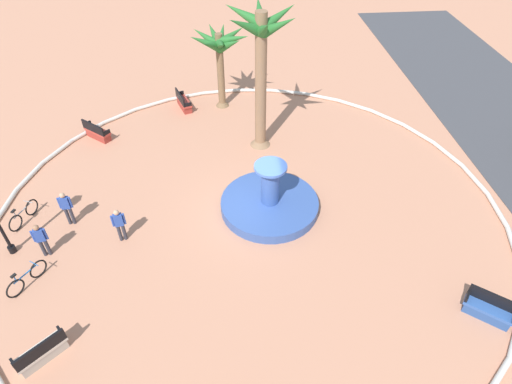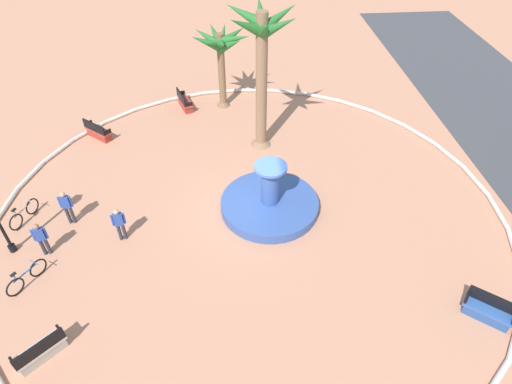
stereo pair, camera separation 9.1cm
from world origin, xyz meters
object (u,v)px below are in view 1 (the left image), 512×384
at_px(bench_north, 488,310).
at_px(person_pedestrian_stroll, 119,224).
at_px(person_cyclist_photo, 67,207).
at_px(palm_tree_by_curb, 220,47).
at_px(bench_east, 42,353).
at_px(bicycle_by_lamppost, 24,215).
at_px(bench_southwest, 184,103).
at_px(person_cyclist_helmet, 41,239).
at_px(palm_tree_near_fountain, 261,55).
at_px(bicycle_red_frame, 27,278).
at_px(fountain, 270,203).
at_px(bench_southeast, 97,133).

relative_size(bench_north, person_pedestrian_stroll, 0.97).
distance_m(person_cyclist_photo, person_pedestrian_stroll, 2.54).
relative_size(palm_tree_by_curb, bench_east, 2.99).
bearing_deg(bicycle_by_lamppost, bench_north, 70.40).
height_order(palm_tree_by_curb, bench_east, palm_tree_by_curb).
height_order(bench_southwest, person_cyclist_photo, person_cyclist_photo).
relative_size(bicycle_by_lamppost, person_cyclist_helmet, 1.01).
distance_m(bicycle_by_lamppost, person_cyclist_helmet, 2.48).
bearing_deg(bench_southwest, palm_tree_near_fountain, 45.16).
height_order(palm_tree_near_fountain, person_cyclist_helmet, palm_tree_near_fountain).
relative_size(bench_southwest, bicycle_by_lamppost, 1.03).
bearing_deg(person_cyclist_helmet, bicycle_by_lamppost, -144.00).
bearing_deg(bicycle_red_frame, fountain, 109.73).
xyz_separation_m(palm_tree_by_curb, bench_north, (15.12, 8.57, -3.20)).
bearing_deg(bench_north, fountain, -131.49).
height_order(palm_tree_near_fountain, bench_east, palm_tree_near_fountain).
height_order(bench_southwest, bicycle_by_lamppost, bench_southwest).
distance_m(bench_southwest, person_cyclist_helmet, 11.92).
bearing_deg(bicycle_by_lamppost, bench_southeast, 162.96).
bearing_deg(bench_southwest, bench_north, 35.83).
relative_size(palm_tree_by_curb, bench_southeast, 2.94).
relative_size(palm_tree_near_fountain, palm_tree_by_curb, 1.55).
xyz_separation_m(bench_east, person_pedestrian_stroll, (-4.97, 1.75, 0.56)).
height_order(bicycle_red_frame, person_cyclist_helmet, person_cyclist_helmet).
xyz_separation_m(bench_east, bicycle_red_frame, (-2.98, -1.35, 0.04)).
height_order(bench_southwest, person_pedestrian_stroll, person_pedestrian_stroll).
bearing_deg(bench_southeast, bicycle_by_lamppost, -17.04).
bearing_deg(person_cyclist_helmet, person_cyclist_photo, 161.64).
xyz_separation_m(fountain, person_pedestrian_stroll, (1.30, -6.10, 0.57)).
height_order(fountain, bench_east, fountain).
distance_m(bicycle_red_frame, person_pedestrian_stroll, 3.72).
xyz_separation_m(bench_southeast, bicycle_by_lamppost, (6.13, -1.88, 0.04)).
relative_size(bench_east, bicycle_by_lamppost, 0.94).
bearing_deg(person_cyclist_photo, person_cyclist_helmet, -18.36).
distance_m(palm_tree_by_curb, bench_southwest, 3.93).
height_order(bench_east, person_cyclist_photo, person_cyclist_photo).
height_order(bench_southwest, person_cyclist_helmet, person_cyclist_helmet).
distance_m(person_cyclist_helmet, person_pedestrian_stroll, 2.89).
relative_size(bench_southwest, bicycle_red_frame, 1.14).
bearing_deg(person_cyclist_helmet, fountain, 101.74).
bearing_deg(bench_southeast, bench_east, 2.90).
xyz_separation_m(palm_tree_near_fountain, bicycle_by_lamppost, (4.81, -10.42, -4.47)).
bearing_deg(palm_tree_by_curb, person_pedestrian_stroll, -22.51).
bearing_deg(palm_tree_by_curb, palm_tree_near_fountain, 23.67).
xyz_separation_m(person_cyclist_helmet, person_cyclist_photo, (-1.68, 0.56, 0.05)).
relative_size(bench_southeast, person_cyclist_helmet, 0.97).
xyz_separation_m(palm_tree_by_curb, person_cyclist_photo, (9.30, -6.60, -2.61)).
distance_m(bench_north, bench_southeast, 19.57).
bearing_deg(bench_east, person_cyclist_helmet, -166.16).
relative_size(bench_east, bench_north, 0.98).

